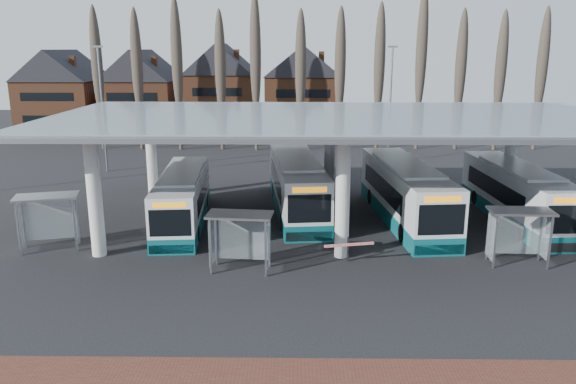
{
  "coord_description": "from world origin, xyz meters",
  "views": [
    {
      "loc": [
        -2.26,
        -23.59,
        9.95
      ],
      "look_at": [
        -2.69,
        7.0,
        2.11
      ],
      "focal_mm": 35.0,
      "sensor_mm": 36.0,
      "label": 1
    }
  ],
  "objects_px": {
    "shelter_0": "(48,210)",
    "shelter_1": "(240,228)",
    "bus_0": "(183,199)",
    "bus_2": "(405,193)",
    "shelter_2": "(519,224)",
    "bus_3": "(516,195)",
    "bus_1": "(297,186)"
  },
  "relations": [
    {
      "from": "bus_1",
      "to": "bus_3",
      "type": "distance_m",
      "value": 13.16
    },
    {
      "from": "bus_1",
      "to": "bus_2",
      "type": "relative_size",
      "value": 0.99
    },
    {
      "from": "bus_3",
      "to": "shelter_2",
      "type": "distance_m",
      "value": 7.63
    },
    {
      "from": "bus_2",
      "to": "shelter_0",
      "type": "distance_m",
      "value": 19.73
    },
    {
      "from": "bus_0",
      "to": "shelter_1",
      "type": "relative_size",
      "value": 3.62
    },
    {
      "from": "bus_1",
      "to": "shelter_0",
      "type": "relative_size",
      "value": 3.73
    },
    {
      "from": "shelter_0",
      "to": "shelter_2",
      "type": "xyz_separation_m",
      "value": [
        23.03,
        -1.79,
        -0.1
      ]
    },
    {
      "from": "bus_3",
      "to": "bus_1",
      "type": "bearing_deg",
      "value": 169.6
    },
    {
      "from": "bus_2",
      "to": "bus_3",
      "type": "xyz_separation_m",
      "value": [
        6.64,
        0.14,
        -0.09
      ]
    },
    {
      "from": "bus_0",
      "to": "shelter_1",
      "type": "height_order",
      "value": "bus_0"
    },
    {
      "from": "bus_2",
      "to": "bus_3",
      "type": "bearing_deg",
      "value": -4.22
    },
    {
      "from": "bus_1",
      "to": "shelter_0",
      "type": "height_order",
      "value": "bus_1"
    },
    {
      "from": "bus_1",
      "to": "shelter_1",
      "type": "distance_m",
      "value": 10.14
    },
    {
      "from": "shelter_1",
      "to": "shelter_2",
      "type": "bearing_deg",
      "value": 9.32
    },
    {
      "from": "bus_0",
      "to": "shelter_0",
      "type": "bearing_deg",
      "value": -147.62
    },
    {
      "from": "bus_1",
      "to": "shelter_1",
      "type": "height_order",
      "value": "bus_1"
    },
    {
      "from": "bus_2",
      "to": "bus_3",
      "type": "height_order",
      "value": "bus_2"
    },
    {
      "from": "bus_1",
      "to": "shelter_1",
      "type": "bearing_deg",
      "value": -110.82
    },
    {
      "from": "shelter_0",
      "to": "shelter_1",
      "type": "distance_m",
      "value": 10.38
    },
    {
      "from": "bus_0",
      "to": "shelter_0",
      "type": "xyz_separation_m",
      "value": [
        -5.94,
        -4.5,
        0.62
      ]
    },
    {
      "from": "bus_2",
      "to": "shelter_0",
      "type": "xyz_separation_m",
      "value": [
        -19.02,
        -5.23,
        0.43
      ]
    },
    {
      "from": "shelter_0",
      "to": "bus_2",
      "type": "bearing_deg",
      "value": 0.59
    },
    {
      "from": "bus_0",
      "to": "shelter_2",
      "type": "xyz_separation_m",
      "value": [
        17.09,
        -6.29,
        0.52
      ]
    },
    {
      "from": "shelter_2",
      "to": "shelter_0",
      "type": "bearing_deg",
      "value": 178.11
    },
    {
      "from": "bus_3",
      "to": "shelter_0",
      "type": "bearing_deg",
      "value": -171.14
    },
    {
      "from": "bus_3",
      "to": "shelter_0",
      "type": "relative_size",
      "value": 3.55
    },
    {
      "from": "bus_0",
      "to": "bus_2",
      "type": "relative_size",
      "value": 0.88
    },
    {
      "from": "bus_1",
      "to": "shelter_1",
      "type": "relative_size",
      "value": 4.05
    },
    {
      "from": "bus_2",
      "to": "bus_3",
      "type": "distance_m",
      "value": 6.64
    },
    {
      "from": "bus_0",
      "to": "bus_1",
      "type": "xyz_separation_m",
      "value": [
        6.68,
        2.58,
        0.16
      ]
    },
    {
      "from": "bus_1",
      "to": "shelter_2",
      "type": "bearing_deg",
      "value": -46.37
    },
    {
      "from": "bus_1",
      "to": "shelter_0",
      "type": "xyz_separation_m",
      "value": [
        -12.61,
        -7.07,
        0.46
      ]
    }
  ]
}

